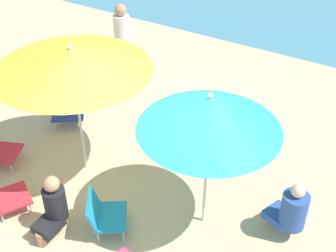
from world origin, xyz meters
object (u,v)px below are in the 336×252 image
Objects in this scene: umbrella_teal at (210,114)px; beach_chair_b at (2,196)px; beach_chair_d at (103,213)px; beach_chair_c at (68,107)px; person_c at (123,47)px; person_b at (290,210)px; person_a at (53,207)px; umbrella_yellow at (72,59)px.

umbrella_teal reaches higher than beach_chair_b.
beach_chair_b is at bearing 164.10° from beach_chair_d.
umbrella_teal is 2.75× the size of beach_chair_b.
person_c is (0.21, 1.41, 0.59)m from beach_chair_c.
beach_chair_d is 0.80× the size of person_b.
person_c is at bearing -4.99° from person_b.
umbrella_teal is at bearing -84.02° from person_c.
person_a reaches higher than beach_chair_b.
beach_chair_d is at bearing 50.28° from person_b.
person_b reaches higher than beach_chair_b.
person_a is (1.51, -2.04, 0.14)m from beach_chair_c.
beach_chair_b is 0.87m from person_a.
beach_chair_d is at bearing -142.27° from umbrella_teal.
person_c is (-3.94, 1.95, 0.44)m from person_b.
beach_chair_d is 0.65m from person_a.
umbrella_yellow is at bearing -115.41° from person_c.
person_b is (4.15, -0.54, 0.14)m from beach_chair_c.
umbrella_teal reaches higher than person_c.
umbrella_teal is at bearing 39.65° from person_b.
person_c reaches higher than beach_chair_d.
beach_chair_c reaches higher than beach_chair_d.
beach_chair_c is 0.83× the size of person_a.
person_c is at bearing 135.99° from beach_chair_c.
beach_chair_c is at bearing 107.09° from beach_chair_d.
person_c is (-1.30, 3.45, 0.45)m from person_a.
beach_chair_d is at bearing 121.08° from person_a.
person_b is (1.05, 0.35, -1.33)m from umbrella_teal.
beach_chair_b is (-0.38, -1.30, -1.60)m from umbrella_yellow.
person_b is at bearing 5.36° from umbrella_yellow.
person_c reaches higher than beach_chair_b.
person_a is (-0.54, -0.33, 0.13)m from beach_chair_d.
beach_chair_c is 0.43× the size of person_c.
beach_chair_c is 2.67m from beach_chair_d.
beach_chair_c is 1.54m from person_c.
beach_chair_b is 1.03× the size of beach_chair_d.
umbrella_teal is 1.98m from beach_chair_d.
umbrella_teal is 0.95× the size of umbrella_yellow.
umbrella_yellow is (-2.07, 0.05, 0.11)m from umbrella_teal.
umbrella_teal reaches higher than person_b.
person_a is 0.99× the size of person_b.
person_a is at bearing 178.16° from beach_chair_d.
person_a is (0.85, 0.10, 0.15)m from beach_chair_b.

